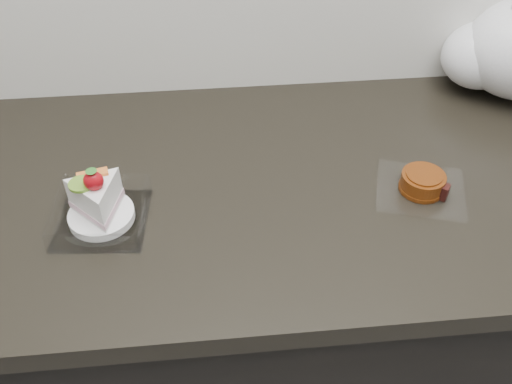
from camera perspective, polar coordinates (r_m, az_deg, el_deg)
name	(u,v)px	position (r m, az deg, el deg)	size (l,w,h in m)	color
counter	(294,323)	(1.36, 3.83, -12.98)	(2.04, 0.64, 0.90)	black
cake_tray	(99,207)	(0.95, -15.39, -1.46)	(0.16, 0.16, 0.11)	white
mooncake_wrap	(423,184)	(1.02, 16.35, 0.79)	(0.18, 0.18, 0.04)	white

